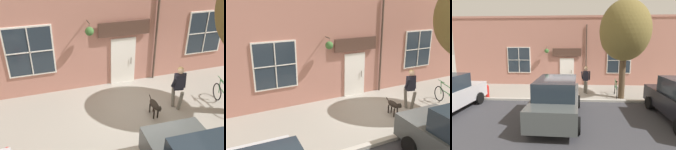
% 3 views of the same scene
% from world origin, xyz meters
% --- Properties ---
extents(ground_plane, '(90.00, 90.00, 0.00)m').
position_xyz_m(ground_plane, '(0.00, 0.00, 0.00)').
color(ground_plane, gray).
extents(storefront_facade, '(0.95, 18.00, 5.28)m').
position_xyz_m(storefront_facade, '(-2.34, 0.00, 2.64)').
color(storefront_facade, '#B27566').
rests_on(storefront_facade, ground_plane).
extents(pedestrian_walking, '(0.71, 0.61, 1.76)m').
position_xyz_m(pedestrian_walking, '(0.31, 1.32, 1.06)').
color(pedestrian_walking, '#6B665B').
rests_on(pedestrian_walking, ground_plane).
extents(dog_on_leash, '(1.06, 0.28, 0.68)m').
position_xyz_m(dog_on_leash, '(0.55, 0.31, 0.46)').
color(dog_on_leash, black).
rests_on(dog_on_leash, ground_plane).
extents(leaning_bicycle, '(1.73, 0.33, 1.00)m').
position_xyz_m(leaning_bicycle, '(0.75, 3.15, 0.38)').
color(leaning_bicycle, black).
rests_on(leaning_bicycle, ground_plane).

